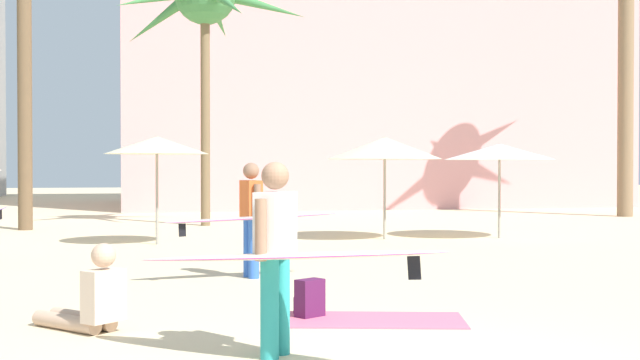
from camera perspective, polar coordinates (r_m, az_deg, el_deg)
hotel_pink at (r=37.00m, az=2.76°, el=9.15°), size 20.27×11.37×13.85m
palm_tree_far_left at (r=23.41m, az=-7.98°, el=11.99°), size 5.31×5.39×7.29m
cafe_umbrella_1 at (r=17.58m, az=-11.25°, el=2.37°), size 2.18×2.18×2.27m
cafe_umbrella_2 at (r=19.27m, az=12.34°, el=1.92°), size 2.52×2.52×2.16m
cafe_umbrella_3 at (r=18.53m, az=4.51°, el=2.21°), size 2.58×2.58×2.30m
beach_towel at (r=8.89m, az=3.86°, el=-9.66°), size 2.05×1.35×0.01m
backpack at (r=9.00m, az=-0.76°, el=-8.26°), size 0.35×0.34×0.42m
person_near_left at (r=8.56m, az=-15.62°, el=-8.12°), size 0.96×0.99×0.89m
person_mid_left at (r=7.00m, az=-2.97°, el=-5.03°), size 2.51×2.07×1.68m
person_mid_right at (r=12.07m, az=-4.75°, el=-2.48°), size 2.63×1.00×1.70m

